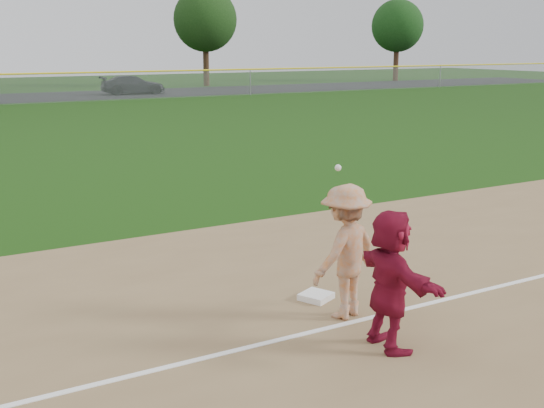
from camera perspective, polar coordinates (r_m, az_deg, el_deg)
ground at (r=10.59m, az=4.07°, el=-8.49°), size 160.00×160.00×0.00m
foul_line at (r=9.97m, az=6.66°, el=-9.80°), size 60.00×0.10×0.01m
first_base at (r=10.77m, az=3.71°, el=-7.71°), size 0.57×0.57×0.10m
base_runner at (r=8.95m, az=9.88°, el=-6.27°), size 0.76×1.78×1.87m
car_right at (r=56.41m, az=-11.56°, el=9.74°), size 5.27×2.58×1.48m
first_base_play at (r=9.88m, az=6.15°, el=-3.97°), size 1.43×1.08×2.21m
tree_3 at (r=66.91m, az=-5.62°, el=15.09°), size 6.00×6.00×9.19m
tree_4 at (r=77.31m, az=10.45°, el=14.44°), size 5.60×5.60×8.67m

